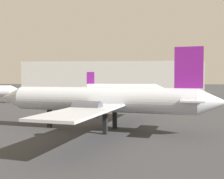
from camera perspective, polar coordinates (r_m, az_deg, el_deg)
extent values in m
cylinder|color=silver|center=(32.36, -2.18, -2.08)|extent=(21.51, 7.43, 2.86)
cone|color=silver|center=(38.25, -19.78, -1.55)|extent=(3.69, 3.47, 2.86)
cone|color=silver|center=(30.53, 20.09, -2.48)|extent=(3.69, 3.47, 2.86)
cube|color=silver|center=(32.05, -0.38, -2.89)|extent=(10.23, 28.53, 0.22)
cube|color=silver|center=(30.48, 16.28, -1.90)|extent=(3.85, 8.06, 0.15)
cube|color=purple|center=(30.44, 15.47, 4.38)|extent=(2.95, 0.91, 4.38)
cylinder|color=#4C4C54|center=(27.26, -5.12, -4.11)|extent=(3.07, 2.23, 1.66)
cylinder|color=#4C4C54|center=(37.37, 1.20, -2.38)|extent=(3.07, 2.23, 1.66)
cube|color=black|center=(35.51, -12.70, -5.87)|extent=(0.55, 0.55, 2.21)
cube|color=black|center=(30.57, -1.44, -7.12)|extent=(0.55, 0.55, 2.21)
cube|color=black|center=(34.05, 0.58, -6.16)|extent=(0.55, 0.55, 2.21)
cone|color=white|center=(73.34, -18.92, -0.30)|extent=(3.36, 3.12, 2.78)
cylinder|color=white|center=(82.65, 1.89, 0.22)|extent=(20.18, 3.78, 2.70)
cone|color=white|center=(82.23, 9.89, 0.18)|extent=(3.11, 2.86, 2.70)
cone|color=white|center=(84.64, -5.89, 0.26)|extent=(3.11, 2.86, 2.70)
cube|color=white|center=(82.77, 1.19, -0.05)|extent=(4.14, 17.49, 0.18)
cube|color=white|center=(84.21, -4.67, 0.44)|extent=(2.09, 6.25, 0.12)
cube|color=purple|center=(84.09, -4.43, 2.39)|extent=(2.36, 0.35, 3.59)
cylinder|color=#4C4C54|center=(85.99, 1.85, -0.06)|extent=(2.27, 1.44, 1.32)
cylinder|color=#4C4C54|center=(79.44, 1.35, -0.25)|extent=(2.27, 1.44, 1.32)
cube|color=black|center=(82.33, 6.33, -1.37)|extent=(0.39, 0.39, 1.82)
cube|color=black|center=(84.32, 1.31, -1.27)|extent=(0.39, 0.39, 1.82)
cube|color=black|center=(81.42, 1.07, -1.40)|extent=(0.39, 0.39, 1.82)
cube|color=#B7B7B2|center=(139.15, 0.08, 2.65)|extent=(84.86, 22.75, 14.15)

